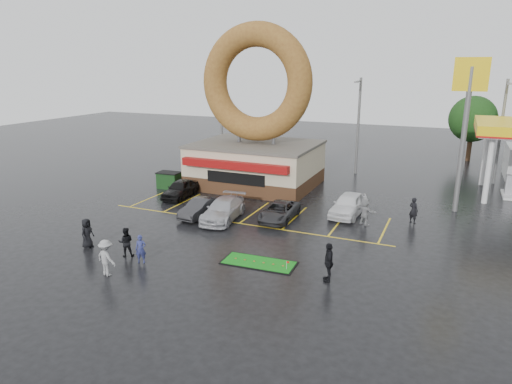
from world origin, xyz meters
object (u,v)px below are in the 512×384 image
at_px(streetlight_mid, 358,124).
at_px(car_grey, 279,211).
at_px(car_silver, 223,210).
at_px(donut_shop, 256,134).
at_px(streetlight_right, 501,129).
at_px(car_black, 180,189).
at_px(car_white, 348,204).
at_px(shell_sign, 467,107).
at_px(putting_green, 259,263).
at_px(dumpster, 169,181).
at_px(person_blue, 141,249).
at_px(person_cameraman, 329,262).
at_px(car_dgrey, 200,208).
at_px(streetlight_left, 221,118).

distance_m(streetlight_mid, car_grey, 16.39).
bearing_deg(car_silver, car_grey, 16.89).
relative_size(donut_shop, streetlight_mid, 1.50).
distance_m(streetlight_mid, streetlight_right, 12.04).
bearing_deg(car_black, car_white, -0.73).
bearing_deg(streetlight_right, shell_sign, -106.83).
distance_m(car_white, putting_green, 10.21).
distance_m(car_silver, dumpster, 9.73).
bearing_deg(streetlight_right, putting_green, -117.36).
bearing_deg(shell_sign, donut_shop, 176.53).
bearing_deg(streetlight_right, car_black, -147.13).
height_order(car_black, car_grey, car_black).
relative_size(car_white, person_blue, 2.96).
height_order(person_blue, person_cameraman, person_cameraman).
bearing_deg(streetlight_right, car_white, -125.16).
bearing_deg(shell_sign, car_black, -166.20).
bearing_deg(car_black, streetlight_right, 28.24).
xyz_separation_m(donut_shop, dumpster, (-6.37, -3.82, -3.81)).
relative_size(car_white, person_cameraman, 2.33).
distance_m(donut_shop, car_grey, 10.10).
distance_m(streetlight_mid, putting_green, 23.28).
xyz_separation_m(shell_sign, person_blue, (-15.03, -16.28, -6.61)).
height_order(shell_sign, person_cameraman, shell_sign).
bearing_deg(car_silver, car_white, 23.27).
relative_size(car_grey, dumpster, 2.34).
height_order(car_dgrey, car_silver, car_silver).
bearing_deg(streetlight_mid, putting_green, -90.78).
bearing_deg(donut_shop, shell_sign, -3.47).
xyz_separation_m(car_silver, car_grey, (3.46, 1.50, -0.12)).
bearing_deg(person_blue, car_grey, 39.88).
xyz_separation_m(shell_sign, streetlight_right, (3.00, 9.92, -2.60)).
xyz_separation_m(shell_sign, person_cameraman, (-5.46, -14.37, -6.41)).
distance_m(car_white, person_blue, 14.78).
relative_size(car_dgrey, person_blue, 2.46).
distance_m(car_grey, person_blue, 10.35).
xyz_separation_m(streetlight_left, putting_green, (13.69, -21.79, -4.75)).
relative_size(person_cameraman, putting_green, 0.49).
xyz_separation_m(car_grey, person_cameraman, (5.41, -7.56, 0.39)).
height_order(streetlight_right, car_silver, streetlight_right).
bearing_deg(streetlight_right, car_dgrey, -136.22).
bearing_deg(streetlight_mid, car_grey, -96.75).
bearing_deg(streetlight_right, car_grey, -129.65).
bearing_deg(car_black, person_cameraman, -37.85).
height_order(streetlight_left, car_white, streetlight_left).
height_order(streetlight_right, car_dgrey, streetlight_right).
distance_m(car_white, dumpster, 15.61).
bearing_deg(donut_shop, streetlight_right, 25.21).
bearing_deg(donut_shop, person_blue, -86.79).
height_order(car_silver, car_grey, car_silver).
bearing_deg(car_black, streetlight_left, 98.88).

